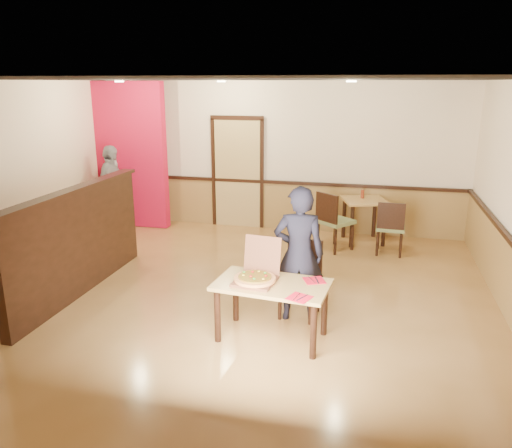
% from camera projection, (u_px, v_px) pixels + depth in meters
% --- Properties ---
extents(floor, '(7.00, 7.00, 0.00)m').
position_uv_depth(floor, '(227.00, 300.00, 6.58)').
color(floor, tan).
rests_on(floor, ground).
extents(ceiling, '(7.00, 7.00, 0.00)m').
position_uv_depth(ceiling, '(223.00, 79.00, 5.81)').
color(ceiling, black).
rests_on(ceiling, wall_back).
extents(wall_back, '(7.00, 0.00, 7.00)m').
position_uv_depth(wall_back, '(279.00, 157.00, 9.47)').
color(wall_back, beige).
rests_on(wall_back, floor).
extents(wainscot_back, '(7.00, 0.04, 0.90)m').
position_uv_depth(wainscot_back, '(278.00, 206.00, 9.70)').
color(wainscot_back, olive).
rests_on(wainscot_back, floor).
extents(chair_rail_back, '(7.00, 0.06, 0.06)m').
position_uv_depth(chair_rail_back, '(278.00, 182.00, 9.56)').
color(chair_rail_back, black).
rests_on(chair_rail_back, wall_back).
extents(back_door, '(0.90, 0.06, 2.10)m').
position_uv_depth(back_door, '(238.00, 174.00, 9.71)').
color(back_door, tan).
rests_on(back_door, wall_back).
extents(booth_partition, '(0.20, 3.10, 1.44)m').
position_uv_depth(booth_partition, '(78.00, 240.00, 6.64)').
color(booth_partition, black).
rests_on(booth_partition, floor).
extents(red_accent_panel, '(1.60, 0.20, 2.78)m').
position_uv_depth(red_accent_panel, '(127.00, 155.00, 9.66)').
color(red_accent_panel, '#BE0D32').
rests_on(red_accent_panel, floor).
extents(spot_a, '(0.14, 0.14, 0.02)m').
position_uv_depth(spot_a, '(119.00, 81.00, 8.02)').
color(spot_a, beige).
rests_on(spot_a, ceiling).
extents(spot_b, '(0.14, 0.14, 0.02)m').
position_uv_depth(spot_b, '(221.00, 81.00, 8.34)').
color(spot_b, beige).
rests_on(spot_b, ceiling).
extents(spot_c, '(0.14, 0.14, 0.02)m').
position_uv_depth(spot_c, '(351.00, 81.00, 6.91)').
color(spot_c, beige).
rests_on(spot_c, ceiling).
extents(main_table, '(1.30, 0.83, 0.66)m').
position_uv_depth(main_table, '(272.00, 292.00, 5.46)').
color(main_table, tan).
rests_on(main_table, floor).
extents(diner_chair, '(0.51, 0.51, 0.93)m').
position_uv_depth(diner_chair, '(301.00, 275.00, 6.08)').
color(diner_chair, olive).
rests_on(diner_chair, floor).
extents(side_chair_left, '(0.70, 0.70, 1.01)m').
position_uv_depth(side_chair_left, '(333.00, 219.00, 8.39)').
color(side_chair_left, olive).
rests_on(side_chair_left, floor).
extents(side_chair_right, '(0.47, 0.47, 0.91)m').
position_uv_depth(side_chair_right, '(390.00, 226.00, 8.18)').
color(side_chair_right, olive).
rests_on(side_chair_right, floor).
extents(side_table, '(0.91, 0.91, 0.78)m').
position_uv_depth(side_table, '(364.00, 209.00, 8.83)').
color(side_table, tan).
rests_on(side_table, floor).
extents(diner, '(0.65, 0.47, 1.64)m').
position_uv_depth(diner, '(299.00, 254.00, 5.86)').
color(diner, black).
rests_on(diner, floor).
extents(passerby, '(0.51, 1.01, 1.65)m').
position_uv_depth(passerby, '(112.00, 189.00, 9.39)').
color(passerby, '#93939B').
rests_on(passerby, floor).
extents(pizza_box, '(0.48, 0.55, 0.45)m').
position_uv_depth(pizza_box, '(256.00, 276.00, 5.47)').
color(pizza_box, brown).
rests_on(pizza_box, main_table).
extents(pizza, '(0.56, 0.56, 0.03)m').
position_uv_depth(pizza, '(255.00, 279.00, 5.43)').
color(pizza, '#EE9E56').
rests_on(pizza, pizza_box).
extents(napkin_near, '(0.28, 0.28, 0.01)m').
position_uv_depth(napkin_near, '(299.00, 298.00, 5.06)').
color(napkin_near, red).
rests_on(napkin_near, main_table).
extents(napkin_far, '(0.29, 0.29, 0.01)m').
position_uv_depth(napkin_far, '(314.00, 280.00, 5.50)').
color(napkin_far, red).
rests_on(napkin_far, main_table).
extents(condiment, '(0.06, 0.06, 0.15)m').
position_uv_depth(condiment, '(362.00, 194.00, 8.86)').
color(condiment, maroon).
rests_on(condiment, side_table).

